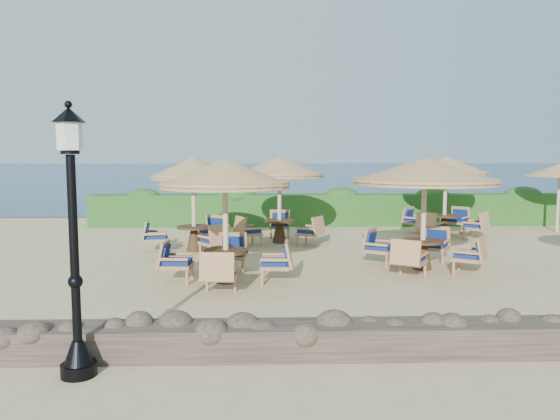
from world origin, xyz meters
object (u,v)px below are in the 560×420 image
(cafe_set_3, at_px, (193,188))
(cafe_set_4, at_px, (279,181))
(extra_parasol, at_px, (560,170))
(cafe_set_0, at_px, (225,198))
(lamp_post, at_px, (74,253))
(cafe_set_1, at_px, (424,188))
(cafe_set_5, at_px, (445,182))

(cafe_set_3, xyz_separation_m, cafe_set_4, (2.45, 1.35, 0.11))
(extra_parasol, xyz_separation_m, cafe_set_0, (-11.10, -7.10, -0.35))
(lamp_post, distance_m, cafe_set_0, 5.13)
(lamp_post, height_order, cafe_set_4, lamp_post)
(lamp_post, relative_size, cafe_set_3, 1.20)
(cafe_set_0, bearing_deg, cafe_set_4, 75.80)
(cafe_set_0, relative_size, cafe_set_4, 1.02)
(cafe_set_1, relative_size, cafe_set_5, 1.26)
(cafe_set_3, height_order, cafe_set_4, same)
(cafe_set_1, relative_size, cafe_set_4, 1.23)
(lamp_post, bearing_deg, cafe_set_3, 87.69)
(cafe_set_3, relative_size, cafe_set_4, 0.99)
(cafe_set_1, bearing_deg, lamp_post, -135.17)
(lamp_post, relative_size, extra_parasol, 1.38)
(cafe_set_1, xyz_separation_m, cafe_set_4, (-3.29, 3.98, -0.06))
(extra_parasol, height_order, cafe_set_4, cafe_set_4)
(cafe_set_3, distance_m, cafe_set_5, 8.39)
(extra_parasol, xyz_separation_m, cafe_set_5, (-4.26, -0.77, -0.37))
(cafe_set_0, relative_size, cafe_set_1, 0.83)
(cafe_set_5, bearing_deg, lamp_post, -126.60)
(cafe_set_4, distance_m, cafe_set_5, 5.67)
(extra_parasol, bearing_deg, cafe_set_3, -164.87)
(cafe_set_3, bearing_deg, cafe_set_5, 17.67)
(lamp_post, xyz_separation_m, cafe_set_0, (1.50, 4.90, 0.27))
(cafe_set_1, bearing_deg, extra_parasol, 42.41)
(extra_parasol, bearing_deg, lamp_post, -136.40)
(cafe_set_4, bearing_deg, cafe_set_3, -151.19)
(cafe_set_0, xyz_separation_m, cafe_set_5, (6.84, 6.34, -0.02))
(extra_parasol, bearing_deg, cafe_set_5, -169.79)
(lamp_post, distance_m, cafe_set_4, 10.43)
(cafe_set_1, bearing_deg, cafe_set_3, 155.44)
(lamp_post, xyz_separation_m, cafe_set_5, (8.34, 11.23, 0.25))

